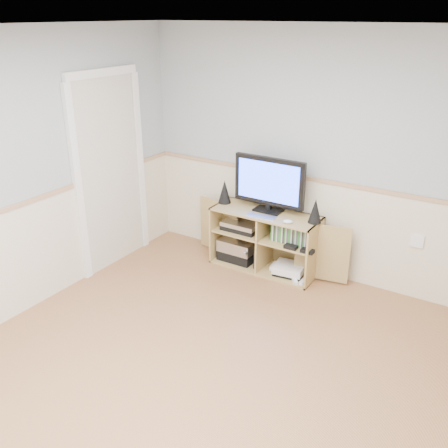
{
  "coord_description": "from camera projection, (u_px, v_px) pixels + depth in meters",
  "views": [
    {
      "loc": [
        1.72,
        -2.33,
        2.58
      ],
      "look_at": [
        -0.5,
        1.2,
        0.81
      ],
      "focal_mm": 40.0,
      "sensor_mm": 36.0,
      "label": 1
    }
  ],
  "objects": [
    {
      "name": "room",
      "position": [
        194.0,
        235.0,
        3.31
      ],
      "size": [
        4.04,
        4.54,
        2.54
      ],
      "color": "#AF764D",
      "rests_on": "ground"
    },
    {
      "name": "media_cabinet",
      "position": [
        267.0,
        238.0,
        5.37
      ],
      "size": [
        1.8,
        0.43,
        0.65
      ],
      "color": "tan",
      "rests_on": "floor"
    },
    {
      "name": "monitor",
      "position": [
        269.0,
        183.0,
        5.12
      ],
      "size": [
        0.78,
        0.18,
        0.58
      ],
      "color": "black",
      "rests_on": "media_cabinet"
    },
    {
      "name": "speaker_left",
      "position": [
        225.0,
        192.0,
        5.43
      ],
      "size": [
        0.14,
        0.14,
        0.26
      ],
      "primitive_type": "cone",
      "color": "black",
      "rests_on": "media_cabinet"
    },
    {
      "name": "speaker_right",
      "position": [
        315.0,
        211.0,
        4.92
      ],
      "size": [
        0.13,
        0.13,
        0.25
      ],
      "primitive_type": "cone",
      "color": "black",
      "rests_on": "media_cabinet"
    },
    {
      "name": "keyboard",
      "position": [
        261.0,
        217.0,
        5.09
      ],
      "size": [
        0.31,
        0.16,
        0.01
      ],
      "primitive_type": "cube",
      "rotation": [
        0.0,
        0.0,
        0.13
      ],
      "color": "silver",
      "rests_on": "media_cabinet"
    },
    {
      "name": "mouse",
      "position": [
        288.0,
        222.0,
        4.94
      ],
      "size": [
        0.11,
        0.09,
        0.04
      ],
      "primitive_type": "ellipsoid",
      "rotation": [
        0.0,
        0.0,
        0.37
      ],
      "color": "white",
      "rests_on": "media_cabinet"
    },
    {
      "name": "av_components",
      "position": [
        240.0,
        243.0,
        5.53
      ],
      "size": [
        0.5,
        0.3,
        0.47
      ],
      "color": "black",
      "rests_on": "media_cabinet"
    },
    {
      "name": "game_consoles",
      "position": [
        289.0,
        269.0,
        5.28
      ],
      "size": [
        0.46,
        0.3,
        0.11
      ],
      "color": "white",
      "rests_on": "media_cabinet"
    },
    {
      "name": "game_cases",
      "position": [
        291.0,
        234.0,
        5.11
      ],
      "size": [
        0.4,
        0.13,
        0.19
      ],
      "primitive_type": "cube",
      "color": "#3F8C3F",
      "rests_on": "media_cabinet"
    },
    {
      "name": "wall_outlet",
      "position": [
        417.0,
        241.0,
        4.68
      ],
      "size": [
        0.12,
        0.03,
        0.12
      ],
      "primitive_type": "cube",
      "color": "white",
      "rests_on": "wall_back"
    }
  ]
}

